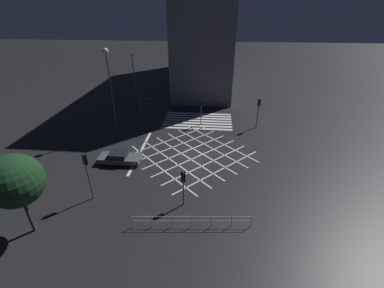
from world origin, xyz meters
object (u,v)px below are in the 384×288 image
street_tree_near (15,181)px  traffic_light_sw_cross (259,108)px  traffic_light_se_main (148,105)px  traffic_light_ne_cross (87,167)px  street_lamp_far (203,63)px  street_lamp_west (109,71)px  waiting_car (120,158)px  traffic_light_median_south (201,108)px  traffic_light_median_north (183,181)px  street_lamp_east (134,74)px

street_tree_near → traffic_light_sw_cross: bearing=-133.4°
traffic_light_se_main → traffic_light_ne_cross: bearing=-93.9°
traffic_light_sw_cross → street_lamp_far: 12.93m
traffic_light_sw_cross → street_lamp_west: 19.18m
waiting_car → traffic_light_ne_cross: bearing=-93.8°
street_lamp_west → traffic_light_median_south: bearing=-162.1°
street_lamp_west → street_tree_near: bearing=88.2°
traffic_light_median_north → street_lamp_west: street_lamp_west is taller
traffic_light_median_south → traffic_light_ne_cross: bearing=-27.4°
street_lamp_west → traffic_light_median_north: bearing=128.6°
traffic_light_median_south → street_tree_near: bearing=-29.1°
street_tree_near → waiting_car: size_ratio=1.45×
traffic_light_median_south → street_lamp_west: street_lamp_west is taller
traffic_light_median_north → traffic_light_median_south: 16.19m
traffic_light_sw_cross → street_tree_near: bearing=-43.4°
traffic_light_median_south → street_lamp_east: bearing=-116.7°
traffic_light_sw_cross → traffic_light_median_north: (8.04, 15.94, -0.54)m
street_tree_near → traffic_light_median_south: bearing=-119.1°
street_lamp_east → street_lamp_far: size_ratio=0.94×
traffic_light_median_north → street_lamp_east: bearing=25.0°
traffic_light_ne_cross → street_tree_near: street_tree_near is taller
traffic_light_sw_cross → traffic_light_median_south: 7.57m
street_lamp_east → waiting_car: (-2.53, 15.64, -4.96)m
traffic_light_median_south → traffic_light_median_north: bearing=-1.7°
street_lamp_east → street_lamp_far: (-10.26, -4.13, 1.03)m
traffic_light_sw_cross → street_lamp_far: size_ratio=0.45×
waiting_car → traffic_light_median_south: bearing=52.4°
traffic_light_median_south → waiting_car: traffic_light_median_south is taller
traffic_light_sw_cross → traffic_light_median_north: traffic_light_sw_cross is taller
traffic_light_median_north → traffic_light_se_main: traffic_light_se_main is taller
street_lamp_east → street_tree_near: size_ratio=1.34×
street_lamp_east → waiting_car: bearing=99.2°
traffic_light_median_south → waiting_car: bearing=-37.6°
traffic_light_sw_cross → street_lamp_west: street_lamp_west is taller
traffic_light_median_north → traffic_light_ne_cross: traffic_light_ne_cross is taller
traffic_light_median_north → waiting_car: traffic_light_median_north is taller
traffic_light_sw_cross → street_lamp_east: 19.06m
street_lamp_far → traffic_light_ne_cross: bearing=72.4°
traffic_light_sw_cross → street_tree_near: 27.32m
traffic_light_ne_cross → street_tree_near: 5.03m
traffic_light_median_north → street_lamp_east: (10.02, -21.45, 3.19)m
traffic_light_sw_cross → waiting_car: bearing=-56.9°
street_lamp_east → traffic_light_ne_cross: bearing=95.7°
traffic_light_ne_cross → street_tree_near: (2.81, 3.94, 1.39)m
street_lamp_east → street_lamp_west: street_lamp_west is taller
street_lamp_east → street_lamp_far: street_lamp_far is taller
traffic_light_se_main → traffic_light_ne_cross: (1.09, 15.97, 0.38)m
street_tree_near → waiting_car: street_tree_near is taller
traffic_light_median_north → street_tree_near: (10.68, 3.88, 2.18)m
traffic_light_median_north → street_lamp_far: bearing=-0.5°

